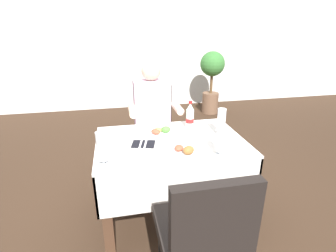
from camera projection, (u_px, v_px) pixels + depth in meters
ground_plane at (162, 226)px, 2.17m from camera, size 11.00×11.00×0.00m
back_wall at (127, 25)px, 4.79m from camera, size 11.00×0.12×3.14m
main_dining_table at (171, 160)px, 2.08m from camera, size 1.15×0.78×0.75m
chair_far_diner_seat at (155, 126)px, 2.79m from camera, size 0.44×0.50×0.97m
chair_near_camera_side at (202, 233)px, 1.37m from camera, size 0.44×0.50×0.97m
seated_diner_far at (153, 116)px, 2.63m from camera, size 0.50×0.46×1.26m
plate_near_camera at (185, 150)px, 1.81m from camera, size 0.23×0.23×0.07m
plate_far_diner at (161, 132)px, 2.12m from camera, size 0.25×0.25×0.07m
beer_glass_left at (221, 122)px, 2.08m from camera, size 0.07×0.07×0.22m
beer_glass_middle at (102, 148)px, 1.62m from camera, size 0.07×0.07×0.23m
beer_glass_right at (221, 141)px, 1.74m from camera, size 0.07×0.07×0.21m
cola_bottle_primary at (190, 117)px, 2.19m from camera, size 0.07×0.07×0.25m
napkin_cutlery_set at (143, 144)px, 1.94m from camera, size 0.20×0.20×0.01m
potted_plant_corner at (212, 76)px, 4.73m from camera, size 0.45×0.45×1.15m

